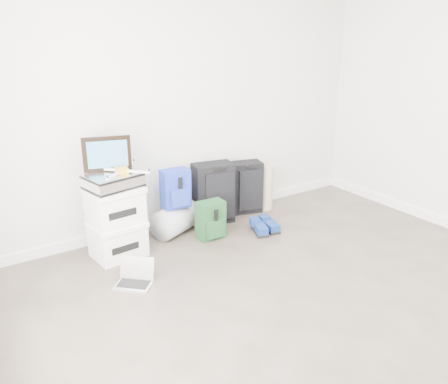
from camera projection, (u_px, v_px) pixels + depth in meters
ground at (362, 340)px, 3.27m from camera, size 5.00×5.00×0.00m
room_envelope at (389, 87)px, 2.70m from camera, size 4.52×5.02×2.71m
boxes_stack at (116, 222)px, 4.34m from camera, size 0.50×0.42×0.67m
briefcase at (113, 181)px, 4.21m from camera, size 0.51×0.41×0.13m
painting at (107, 154)px, 4.21m from camera, size 0.41×0.15×0.32m
drone at (122, 170)px, 4.20m from camera, size 0.41×0.41×0.05m
duffel_bag at (176, 219)px, 4.88m from camera, size 0.57×0.47×0.30m
blue_backpack at (176, 189)px, 4.74m from camera, size 0.29×0.22×0.39m
large_suitcase at (214, 193)px, 5.10m from camera, size 0.46×0.35×0.66m
green_backpack at (211, 221)px, 4.76m from camera, size 0.28×0.21×0.39m
carry_on at (245, 187)px, 5.38m from camera, size 0.42×0.33×0.59m
shoes at (265, 227)px, 4.95m from camera, size 0.32×0.31×0.10m
rolled_rug at (265, 187)px, 5.48m from camera, size 0.18×0.18×0.54m
laptop at (135, 278)px, 3.97m from camera, size 0.36×0.36×0.21m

